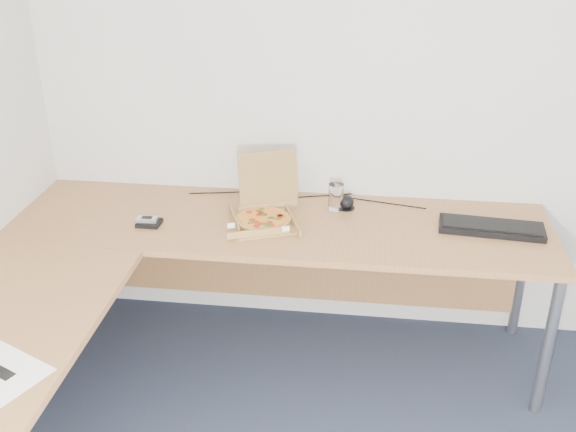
# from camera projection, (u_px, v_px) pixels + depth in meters

# --- Properties ---
(room_shell) EXTENTS (3.50, 3.50, 2.50)m
(room_shell) POSITION_uv_depth(u_px,v_px,m) (409.00, 299.00, 1.58)
(room_shell) COLOR beige
(room_shell) RESTS_ON ground
(desk) EXTENTS (2.50, 2.20, 0.73)m
(desk) POSITION_uv_depth(u_px,v_px,m) (190.00, 269.00, 2.79)
(desk) COLOR #A7703E
(desk) RESTS_ON ground
(pizza_box) EXTENTS (0.28, 0.33, 0.29)m
(pizza_box) POSITION_uv_depth(u_px,v_px,m) (264.00, 215.00, 3.10)
(pizza_box) COLOR #A97D41
(pizza_box) RESTS_ON desk
(drinking_glass) EXTENTS (0.07, 0.07, 0.13)m
(drinking_glass) POSITION_uv_depth(u_px,v_px,m) (336.00, 197.00, 3.22)
(drinking_glass) COLOR white
(drinking_glass) RESTS_ON desk
(keyboard) EXTENTS (0.48, 0.21, 0.03)m
(keyboard) POSITION_uv_depth(u_px,v_px,m) (491.00, 228.00, 3.03)
(keyboard) COLOR black
(keyboard) RESTS_ON desk
(wallet) EXTENTS (0.11, 0.09, 0.02)m
(wallet) POSITION_uv_depth(u_px,v_px,m) (149.00, 223.00, 3.08)
(wallet) COLOR black
(wallet) RESTS_ON desk
(phone) EXTENTS (0.09, 0.05, 0.02)m
(phone) POSITION_uv_depth(u_px,v_px,m) (147.00, 219.00, 3.08)
(phone) COLOR #B2B5BA
(phone) RESTS_ON wallet
(dome_speaker) EXTENTS (0.08, 0.08, 0.07)m
(dome_speaker) POSITION_uv_depth(u_px,v_px,m) (346.00, 201.00, 3.23)
(dome_speaker) COLOR black
(dome_speaker) RESTS_ON desk
(cable_bundle) EXTENTS (0.57, 0.12, 0.01)m
(cable_bundle) POSITION_uv_depth(u_px,v_px,m) (301.00, 197.00, 3.36)
(cable_bundle) COLOR black
(cable_bundle) RESTS_ON desk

